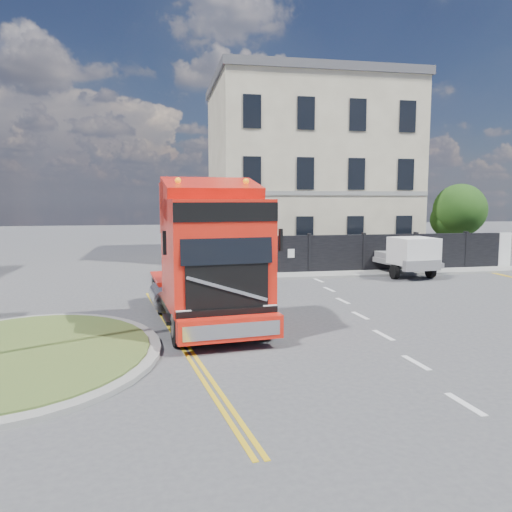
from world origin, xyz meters
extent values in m
plane|color=#424244|center=(0.00, 0.00, 0.00)|extent=(120.00, 120.00, 0.00)
cylinder|color=gray|center=(-7.00, -3.00, 0.06)|extent=(6.80, 6.80, 0.12)
cylinder|color=#365421|center=(-7.00, -3.00, 0.14)|extent=(6.20, 6.20, 0.05)
cube|color=black|center=(6.00, 9.00, 1.00)|extent=(18.00, 0.25, 2.00)
cube|color=silver|center=(14.50, 9.00, 1.00)|extent=(2.60, 0.12, 2.00)
cube|color=beige|center=(6.00, 16.50, 5.50)|extent=(12.00, 10.00, 11.00)
cube|color=#4B4B50|center=(6.00, 16.50, 11.25)|extent=(12.30, 10.30, 0.50)
cube|color=beige|center=(3.00, 16.50, 12.00)|extent=(0.80, 0.80, 1.60)
cube|color=beige|center=(9.00, 16.50, 12.00)|extent=(0.80, 0.80, 1.60)
cylinder|color=#382619|center=(14.50, 12.00, 1.20)|extent=(0.24, 0.24, 2.40)
sphere|color=#1A3710|center=(14.50, 12.00, 3.20)|extent=(3.20, 3.20, 3.20)
sphere|color=#1A3710|center=(14.00, 12.40, 2.60)|extent=(2.20, 2.20, 2.20)
cube|color=gray|center=(6.00, 8.10, 0.06)|extent=(20.00, 1.60, 0.12)
cube|color=black|center=(-2.24, 0.13, 0.82)|extent=(3.39, 7.14, 0.49)
cube|color=red|center=(-2.04, -1.78, 2.35)|extent=(3.02, 3.12, 3.07)
cube|color=red|center=(-2.16, -0.63, 3.61)|extent=(2.83, 1.27, 1.53)
cube|color=black|center=(-1.89, -3.17, 2.79)|extent=(2.40, 0.32, 1.15)
cube|color=red|center=(-1.85, -3.52, 0.60)|extent=(2.76, 0.67, 0.60)
cylinder|color=black|center=(-3.12, -2.77, 0.57)|extent=(0.47, 1.17, 1.14)
cylinder|color=gray|center=(-3.12, -2.77, 0.57)|extent=(0.45, 0.66, 0.63)
cylinder|color=black|center=(-0.77, -2.52, 0.57)|extent=(0.47, 1.17, 1.14)
cylinder|color=gray|center=(-0.77, -2.52, 0.57)|extent=(0.45, 0.66, 0.63)
cylinder|color=black|center=(-3.53, 1.09, 0.57)|extent=(0.47, 1.17, 1.14)
cylinder|color=gray|center=(-3.53, 1.09, 0.57)|extent=(0.45, 0.66, 0.63)
cylinder|color=black|center=(-1.18, 1.34, 0.57)|extent=(0.47, 1.17, 1.14)
cylinder|color=gray|center=(-1.18, 1.34, 0.57)|extent=(0.45, 0.66, 0.63)
cylinder|color=black|center=(-3.67, 2.40, 0.57)|extent=(0.47, 1.17, 1.14)
cylinder|color=gray|center=(-3.67, 2.40, 0.57)|extent=(0.45, 0.66, 0.63)
cylinder|color=black|center=(-1.32, 2.65, 0.57)|extent=(0.47, 1.17, 1.14)
cylinder|color=gray|center=(-1.32, 2.65, 0.57)|extent=(0.45, 0.66, 0.63)
cube|color=slate|center=(8.53, 8.00, 0.70)|extent=(2.41, 5.00, 0.25)
cube|color=silver|center=(8.53, 6.49, 1.36)|extent=(2.09, 2.00, 1.31)
cylinder|color=black|center=(7.58, 6.49, 0.35)|extent=(0.25, 0.70, 0.70)
cylinder|color=black|center=(9.48, 6.49, 0.35)|extent=(0.25, 0.70, 0.70)
cylinder|color=black|center=(7.58, 9.51, 0.35)|extent=(0.25, 0.70, 0.70)
cylinder|color=black|center=(9.48, 9.51, 0.35)|extent=(0.25, 0.70, 0.70)
camera|label=1|loc=(-3.53, -15.81, 3.90)|focal=35.00mm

